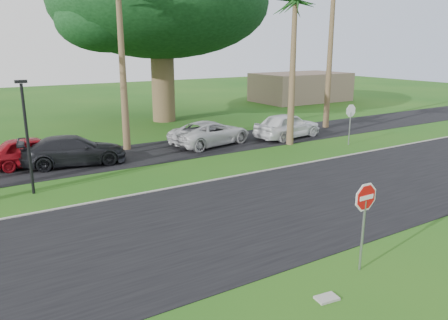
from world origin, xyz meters
The scene contains 15 objects.
ground centered at (0.00, 0.00, 0.00)m, with size 120.00×120.00×0.00m, color #174A12.
road centered at (0.00, 2.00, 0.01)m, with size 120.00×8.00×0.02m, color black.
parking_strip centered at (0.00, 12.50, 0.01)m, with size 120.00×5.00×0.02m, color black.
curb centered at (0.00, 6.05, 0.03)m, with size 120.00×0.12×0.06m, color gray.
stop_sign_near centered at (0.50, -3.00, 1.77)m, with size 1.05×0.07×2.62m.
stop_sign_far centered at (12.00, 8.00, 1.77)m, with size 1.05×0.07×2.62m.
palm_right_near centered at (9.00, 10.00, 8.19)m, with size 5.00×5.00×9.50m.
canopy_tree centered at (6.00, 22.00, 8.95)m, with size 16.50×16.50×13.12m.
streetlight_right centered at (-6.00, 8.50, 2.65)m, with size 0.45×0.25×4.64m.
building_far centered at (24.00, 26.00, 1.50)m, with size 10.00×6.00×3.00m, color gray.
car_red centered at (-5.26, 12.98, 0.76)m, with size 1.79×4.46×1.52m, color maroon.
car_dark centered at (-3.45, 12.13, 0.75)m, with size 2.09×5.14×1.49m, color black.
car_minivan centered at (4.76, 12.43, 0.73)m, with size 2.43×5.27×1.46m, color silver.
car_pickup centered at (10.04, 11.51, 0.83)m, with size 1.96×4.86×1.66m, color white.
utility_slab centered at (-1.30, -3.58, 0.03)m, with size 0.55×0.35×0.06m, color gray.
Camera 1 is at (-8.34, -10.19, 5.96)m, focal length 35.00 mm.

